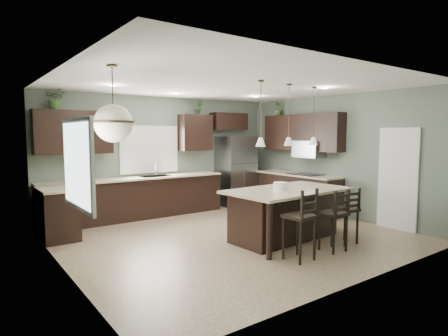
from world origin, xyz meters
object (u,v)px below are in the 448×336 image
bar_stool_center (333,220)px  plant_back_left (56,98)px  bar_stool_left (299,224)px  refrigerator (236,171)px  serving_dish (280,186)px  kitchen_island (287,214)px  bar_stool_right (345,216)px

bar_stool_center → plant_back_left: size_ratio=2.36×
bar_stool_center → bar_stool_left: bearing=-177.5°
refrigerator → serving_dish: size_ratio=7.71×
bar_stool_center → refrigerator: bearing=77.9°
kitchen_island → bar_stool_center: bearing=-86.2°
refrigerator → bar_stool_right: (-0.63, -3.93, -0.43)m
bar_stool_left → bar_stool_right: (1.31, 0.13, -0.06)m
kitchen_island → bar_stool_left: 1.13m
bar_stool_right → plant_back_left: 5.97m
bar_stool_center → bar_stool_right: (0.53, 0.15, -0.02)m
kitchen_island → plant_back_left: size_ratio=5.18×
serving_dish → bar_stool_right: bearing=-42.3°
plant_back_left → serving_dish: bearing=-48.6°
kitchen_island → plant_back_left: bearing=130.4°
refrigerator → plant_back_left: bearing=177.8°
kitchen_island → bar_stool_right: 1.00m
bar_stool_center → serving_dish: bearing=112.4°
bar_stool_left → plant_back_left: bearing=117.3°
bar_stool_left → bar_stool_right: bearing=2.8°
kitchen_island → bar_stool_center: (0.11, -0.92, 0.05)m
bar_stool_center → plant_back_left: (-3.25, 4.25, 2.10)m
bar_stool_left → refrigerator: bearing=61.5°
bar_stool_right → bar_stool_left: bearing=-166.6°
bar_stool_left → bar_stool_center: bearing=-4.2°
kitchen_island → bar_stool_left: bar_stool_left is taller
refrigerator → kitchen_island: 3.43m
refrigerator → plant_back_left: (-4.41, 0.17, 1.69)m
kitchen_island → bar_stool_left: size_ratio=2.03×
refrigerator → plant_back_left: plant_back_left is taller
serving_dish → plant_back_left: size_ratio=0.55×
refrigerator → serving_dish: bearing=-114.8°
bar_stool_center → bar_stool_right: 0.55m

